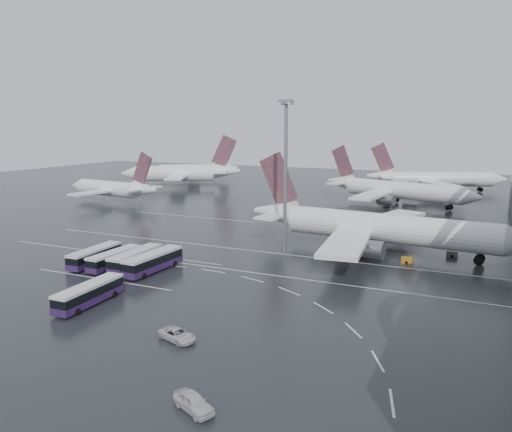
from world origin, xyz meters
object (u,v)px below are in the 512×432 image
at_px(gse_cart_belly_e, 376,242).
at_px(bus_row_far_c, 89,293).
at_px(floodlight_mast, 286,158).
at_px(jet_remote_mid, 183,174).
at_px(bus_row_near_d, 153,261).
at_px(airliner_gate_b, 394,190).
at_px(airliner_gate_c, 434,179).
at_px(jet_remote_far, 195,170).
at_px(bus_row_near_a, 95,256).
at_px(bus_row_near_b, 114,258).
at_px(van_curve_b, 194,402).
at_px(gse_cart_belly_d, 452,254).
at_px(van_curve_a, 177,335).
at_px(airliner_main, 374,228).
at_px(bus_row_near_c, 136,259).
at_px(gse_cart_belly_a, 407,260).
at_px(jet_remote_west, 113,189).

bearing_deg(gse_cart_belly_e, bus_row_far_c, -119.50).
height_order(bus_row_far_c, floodlight_mast, floodlight_mast).
relative_size(jet_remote_mid, bus_row_far_c, 3.85).
relative_size(bus_row_near_d, bus_row_far_c, 1.10).
bearing_deg(gse_cart_belly_e, airliner_gate_b, 95.77).
distance_m(airliner_gate_c, gse_cart_belly_e, 98.03).
bearing_deg(bus_row_far_c, airliner_gate_b, -14.32).
relative_size(airliner_gate_c, jet_remote_far, 1.35).
bearing_deg(bus_row_near_a, jet_remote_mid, 21.71).
height_order(jet_remote_mid, bus_row_far_c, jet_remote_mid).
distance_m(jet_remote_mid, gse_cart_belly_e, 116.99).
height_order(airliner_gate_b, bus_row_near_b, airliner_gate_b).
bearing_deg(bus_row_near_b, van_curve_b, -130.70).
xyz_separation_m(airliner_gate_c, gse_cart_belly_e, (-2.45, -97.91, -4.12)).
bearing_deg(van_curve_b, gse_cart_belly_d, 9.67).
bearing_deg(bus_row_near_b, gse_cart_belly_e, -46.16).
bearing_deg(airliner_gate_c, bus_row_near_b, -127.33).
relative_size(jet_remote_mid, van_curve_a, 9.35).
xyz_separation_m(airliner_gate_c, van_curve_b, (-4.67, -168.22, -3.93)).
bearing_deg(gse_cart_belly_e, airliner_main, -83.48).
bearing_deg(bus_row_near_d, gse_cart_belly_e, -38.89).
bearing_deg(gse_cart_belly_d, gse_cart_belly_e, 168.42).
height_order(bus_row_near_c, van_curve_b, bus_row_near_c).
relative_size(van_curve_a, gse_cart_belly_e, 2.26).
distance_m(jet_remote_far, floodlight_mast, 140.20).
relative_size(jet_remote_far, bus_row_near_b, 3.18).
height_order(jet_remote_mid, gse_cart_belly_a, jet_remote_mid).
relative_size(jet_remote_far, gse_cart_belly_e, 16.93).
distance_m(bus_row_far_c, van_curve_b, 32.71).
bearing_deg(bus_row_near_b, airliner_main, -51.25).
bearing_deg(van_curve_a, floodlight_mast, 20.98).
height_order(jet_remote_west, gse_cart_belly_a, jet_remote_west).
bearing_deg(floodlight_mast, bus_row_near_a, -141.57).
bearing_deg(gse_cart_belly_e, jet_remote_far, 137.40).
bearing_deg(bus_row_near_a, gse_cart_belly_e, -53.56).
bearing_deg(gse_cart_belly_a, gse_cart_belly_e, 125.01).
height_order(bus_row_near_a, bus_row_near_c, bus_row_near_c).
height_order(bus_row_near_d, van_curve_a, bus_row_near_d).
bearing_deg(bus_row_near_b, floodlight_mast, -45.61).
bearing_deg(airliner_gate_b, floodlight_mast, -78.71).
distance_m(bus_row_near_a, van_curve_a, 38.95).
xyz_separation_m(van_curve_a, gse_cart_belly_e, (11.93, 58.33, -0.09)).
bearing_deg(van_curve_b, bus_row_near_c, 68.50).
xyz_separation_m(bus_row_near_d, bus_row_far_c, (1.62, -17.51, -0.16)).
distance_m(floodlight_mast, gse_cart_belly_a, 30.13).
bearing_deg(jet_remote_mid, bus_row_near_c, 94.71).
xyz_separation_m(airliner_gate_b, bus_row_near_b, (-33.81, -95.70, -3.06)).
distance_m(airliner_gate_c, bus_row_near_d, 138.07).
relative_size(airliner_main, airliner_gate_b, 1.11).
bearing_deg(bus_row_near_a, gse_cart_belly_d, -63.94).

